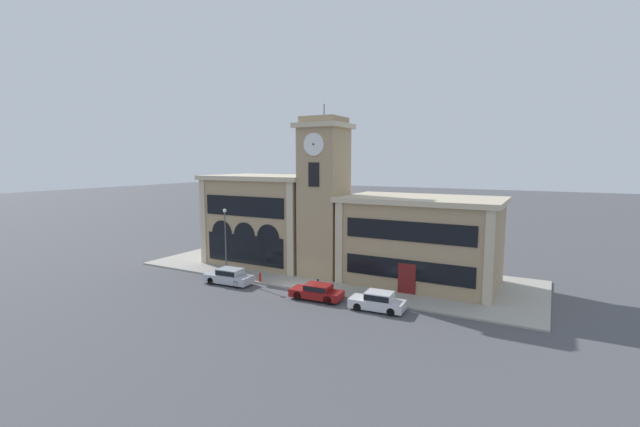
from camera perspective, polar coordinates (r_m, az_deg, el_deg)
ground_plane at (r=37.90m, az=-3.30°, el=-10.16°), size 300.00×300.00×0.00m
sidewalk_kerb at (r=43.45m, az=1.40°, el=-7.81°), size 39.21×13.31×0.15m
clock_tower at (r=40.92m, az=0.53°, el=2.12°), size 4.58×4.58×16.47m
town_hall_left_wing at (r=47.25m, az=-7.07°, el=-0.74°), size 12.55×8.68×9.66m
town_hall_right_wing at (r=40.00m, az=13.29°, el=-3.50°), size 14.07×8.68×7.97m
parked_car_near at (r=40.26m, az=-12.03°, el=-8.15°), size 4.62×2.03×1.46m
parked_car_mid at (r=35.19m, az=-0.40°, el=-10.34°), size 4.38×1.98×1.29m
parked_car_far at (r=33.07m, az=7.72°, el=-11.47°), size 4.24×1.99×1.43m
street_lamp at (r=41.88m, az=-12.50°, el=-2.54°), size 0.36×0.36×6.53m
bollard at (r=36.92m, az=-0.28°, el=-9.53°), size 0.18×0.18×1.06m
fire_hydrant at (r=40.15m, az=-7.99°, el=-8.39°), size 0.22×0.22×0.87m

